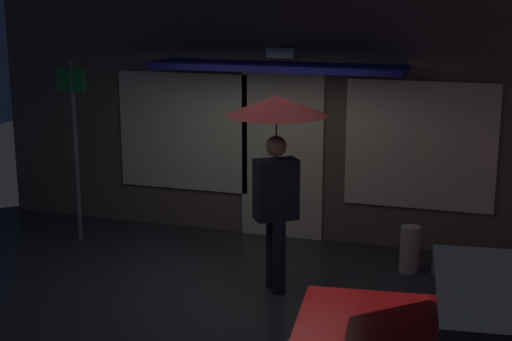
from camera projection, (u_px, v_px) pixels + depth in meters
The scene contains 5 objects.
ground_plane at pixel (226, 296), 8.28m from camera, with size 18.00×18.00×0.00m, color #26262B.
building_facade at pixel (286, 77), 9.95m from camera, with size 8.22×1.00×4.29m.
person_with_umbrella at pixel (276, 140), 8.08m from camera, with size 1.07×1.07×2.16m.
street_sign_post at pixel (75, 141), 9.79m from camera, with size 0.40×0.07×2.38m.
sidewalk_bollard at pixel (410, 249), 8.94m from camera, with size 0.23×0.23×0.55m, color #B2A899.
Camera 1 is at (2.66, -7.28, 3.24)m, focal length 53.80 mm.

